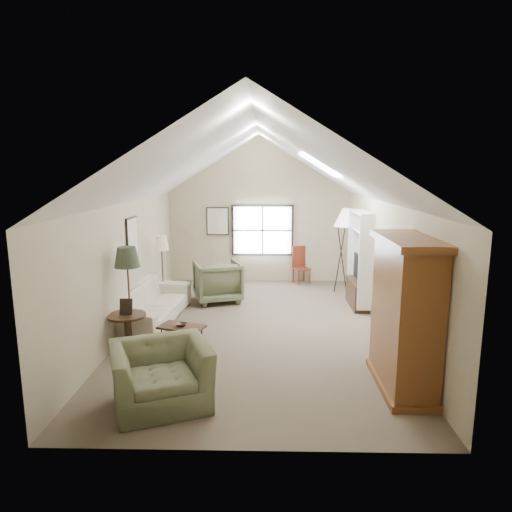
{
  "coord_description": "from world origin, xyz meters",
  "views": [
    {
      "loc": [
        0.2,
        -8.64,
        3.13
      ],
      "look_at": [
        0.0,
        0.4,
        1.4
      ],
      "focal_mm": 32.0,
      "sensor_mm": 36.0,
      "label": 1
    }
  ],
  "objects_px": {
    "side_table": "(127,333)",
    "side_chair": "(302,265)",
    "coffee_table": "(182,337)",
    "armoire": "(405,314)",
    "sofa": "(150,303)",
    "armchair_near": "(161,375)",
    "armchair_far": "(218,281)"
  },
  "relations": [
    {
      "from": "armchair_far",
      "to": "side_table",
      "type": "height_order",
      "value": "armchair_far"
    },
    {
      "from": "sofa",
      "to": "coffee_table",
      "type": "relative_size",
      "value": 3.38
    },
    {
      "from": "sofa",
      "to": "coffee_table",
      "type": "xyz_separation_m",
      "value": [
        0.91,
        -1.42,
        -0.19
      ]
    },
    {
      "from": "armchair_far",
      "to": "coffee_table",
      "type": "relative_size",
      "value": 1.37
    },
    {
      "from": "side_chair",
      "to": "coffee_table",
      "type": "bearing_deg",
      "value": -141.42
    },
    {
      "from": "sofa",
      "to": "coffee_table",
      "type": "distance_m",
      "value": 1.7
    },
    {
      "from": "sofa",
      "to": "armchair_near",
      "type": "height_order",
      "value": "armchair_near"
    },
    {
      "from": "sofa",
      "to": "side_table",
      "type": "relative_size",
      "value": 3.99
    },
    {
      "from": "armchair_far",
      "to": "side_chair",
      "type": "height_order",
      "value": "side_chair"
    },
    {
      "from": "side_chair",
      "to": "armoire",
      "type": "bearing_deg",
      "value": -104.34
    },
    {
      "from": "armoire",
      "to": "coffee_table",
      "type": "xyz_separation_m",
      "value": [
        -3.47,
        1.41,
        -0.9
      ]
    },
    {
      "from": "armchair_near",
      "to": "coffee_table",
      "type": "relative_size",
      "value": 1.63
    },
    {
      "from": "sofa",
      "to": "side_chair",
      "type": "height_order",
      "value": "side_chair"
    },
    {
      "from": "sofa",
      "to": "armchair_far",
      "type": "relative_size",
      "value": 2.47
    },
    {
      "from": "side_chair",
      "to": "side_table",
      "type": "bearing_deg",
      "value": -148.43
    },
    {
      "from": "side_table",
      "to": "coffee_table",
      "type": "bearing_deg",
      "value": 11.03
    },
    {
      "from": "armoire",
      "to": "side_chair",
      "type": "distance_m",
      "value": 6.21
    },
    {
      "from": "armchair_far",
      "to": "side_chair",
      "type": "bearing_deg",
      "value": -158.34
    },
    {
      "from": "side_table",
      "to": "side_chair",
      "type": "relative_size",
      "value": 0.64
    },
    {
      "from": "coffee_table",
      "to": "armoire",
      "type": "bearing_deg",
      "value": -22.18
    },
    {
      "from": "sofa",
      "to": "armchair_near",
      "type": "xyz_separation_m",
      "value": [
        1.0,
        -3.4,
        0.03
      ]
    },
    {
      "from": "armchair_near",
      "to": "side_chair",
      "type": "height_order",
      "value": "side_chair"
    },
    {
      "from": "armchair_far",
      "to": "side_table",
      "type": "relative_size",
      "value": 1.61
    },
    {
      "from": "armchair_near",
      "to": "side_table",
      "type": "bearing_deg",
      "value": 97.3
    },
    {
      "from": "sofa",
      "to": "armchair_near",
      "type": "relative_size",
      "value": 2.08
    },
    {
      "from": "armoire",
      "to": "side_chair",
      "type": "xyz_separation_m",
      "value": [
        -0.99,
        6.1,
        -0.59
      ]
    },
    {
      "from": "armoire",
      "to": "armchair_far",
      "type": "height_order",
      "value": "armoire"
    },
    {
      "from": "coffee_table",
      "to": "side_table",
      "type": "relative_size",
      "value": 1.18
    },
    {
      "from": "armchair_near",
      "to": "coffee_table",
      "type": "height_order",
      "value": "armchair_near"
    },
    {
      "from": "armoire",
      "to": "armchair_far",
      "type": "xyz_separation_m",
      "value": [
        -3.14,
        4.34,
        -0.61
      ]
    },
    {
      "from": "armoire",
      "to": "sofa",
      "type": "distance_m",
      "value": 5.27
    },
    {
      "from": "side_chair",
      "to": "armchair_far",
      "type": "bearing_deg",
      "value": -164.12
    }
  ]
}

